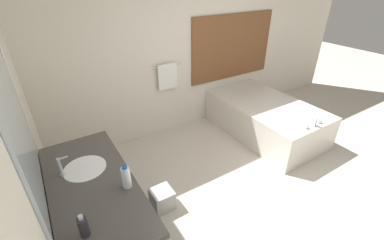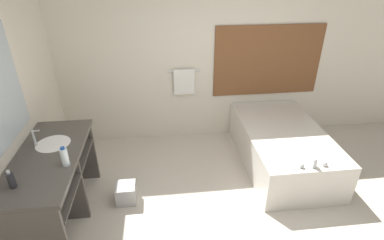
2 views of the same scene
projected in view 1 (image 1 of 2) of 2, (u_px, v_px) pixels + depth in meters
ground_plane at (278, 204)px, 3.03m from camera, size 16.00×16.00×0.00m
wall_back_with_blinds at (183, 49)px, 4.02m from camera, size 7.40×0.13×2.70m
wall_left_with_mirror at (25, 199)px, 1.34m from camera, size 0.08×7.40×2.70m
vanity_counter at (97, 202)px, 2.22m from camera, size 0.65×1.49×0.89m
sink_faucet at (61, 167)px, 2.12m from camera, size 0.09×0.04×0.18m
bathtub at (265, 116)px, 4.27m from camera, size 1.08×1.89×0.68m
water_bottle_1 at (126, 177)px, 2.01m from camera, size 0.07×0.07×0.21m
soap_dispenser at (83, 227)px, 1.64m from camera, size 0.06×0.06×0.18m
waste_bin at (162, 199)px, 2.95m from camera, size 0.24×0.24×0.24m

